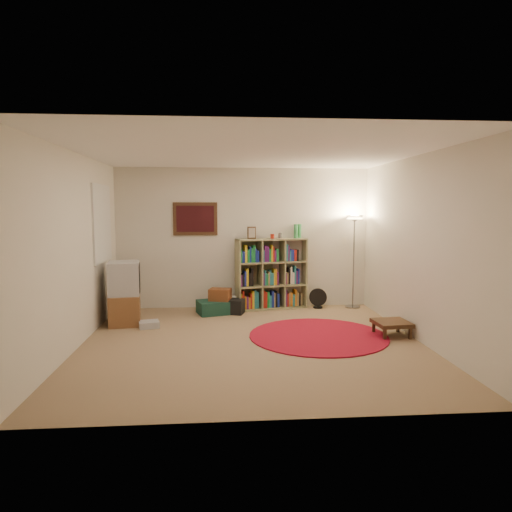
# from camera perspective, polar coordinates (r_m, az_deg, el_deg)

# --- Properties ---
(room) EXTENTS (4.54, 4.54, 2.54)m
(room) POSITION_cam_1_polar(r_m,az_deg,el_deg) (6.00, -1.06, 0.96)
(room) COLOR #866B4E
(room) RESTS_ON ground
(bookshelf) EXTENTS (1.30, 0.60, 1.50)m
(bookshelf) POSITION_cam_1_polar(r_m,az_deg,el_deg) (8.14, 1.78, -2.35)
(bookshelf) COLOR #7F7E55
(bookshelf) RESTS_ON ground
(floor_lamp) EXTENTS (0.41, 0.41, 1.66)m
(floor_lamp) POSITION_cam_1_polar(r_m,az_deg,el_deg) (8.29, 12.19, 3.04)
(floor_lamp) COLOR gray
(floor_lamp) RESTS_ON ground
(floor_fan) EXTENTS (0.32, 0.19, 0.36)m
(floor_fan) POSITION_cam_1_polar(r_m,az_deg,el_deg) (8.27, 7.75, -5.26)
(floor_fan) COLOR black
(floor_fan) RESTS_ON ground
(tv_stand) EXTENTS (0.55, 0.72, 0.96)m
(tv_stand) POSITION_cam_1_polar(r_m,az_deg,el_deg) (7.38, -16.09, -4.57)
(tv_stand) COLOR brown
(tv_stand) RESTS_ON ground
(dvd_box) EXTENTS (0.34, 0.31, 0.10)m
(dvd_box) POSITION_cam_1_polar(r_m,az_deg,el_deg) (7.11, -13.23, -8.32)
(dvd_box) COLOR #ABAAAF
(dvd_box) RESTS_ON ground
(suitcase) EXTENTS (0.78, 0.62, 0.22)m
(suitcase) POSITION_cam_1_polar(r_m,az_deg,el_deg) (7.85, -4.72, -6.35)
(suitcase) COLOR #123329
(suitcase) RESTS_ON ground
(wicker_basket) EXTENTS (0.41, 0.34, 0.20)m
(wicker_basket) POSITION_cam_1_polar(r_m,az_deg,el_deg) (7.81, -4.51, -4.82)
(wicker_basket) COLOR #5D2D17
(wicker_basket) RESTS_ON suitcase
(duffel_bag) EXTENTS (0.42, 0.38, 0.24)m
(duffel_bag) POSITION_cam_1_polar(r_m,az_deg,el_deg) (7.82, -2.86, -6.32)
(duffel_bag) COLOR black
(duffel_bag) RESTS_ON ground
(paper_towel) EXTENTS (0.16, 0.16, 0.26)m
(paper_towel) POSITION_cam_1_polar(r_m,az_deg,el_deg) (8.02, -2.88, -5.95)
(paper_towel) COLOR silver
(paper_towel) RESTS_ON ground
(red_rug) EXTENTS (1.94, 1.94, 0.02)m
(red_rug) POSITION_cam_1_polar(r_m,az_deg,el_deg) (6.54, 7.79, -9.83)
(red_rug) COLOR maroon
(red_rug) RESTS_ON ground
(side_table) EXTENTS (0.50, 0.50, 0.21)m
(side_table) POSITION_cam_1_polar(r_m,az_deg,el_deg) (6.73, 16.61, -8.09)
(side_table) COLOR #331E12
(side_table) RESTS_ON ground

